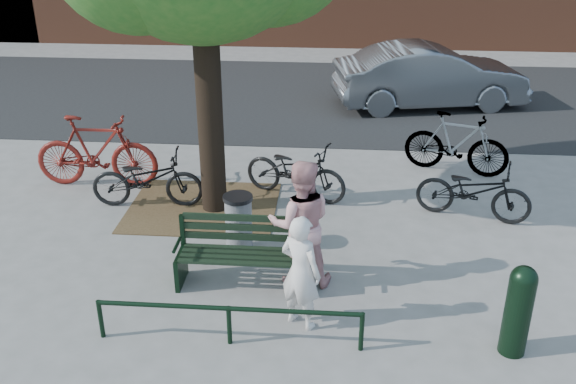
# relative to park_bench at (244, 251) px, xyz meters

# --- Properties ---
(ground) EXTENTS (90.00, 90.00, 0.00)m
(ground) POSITION_rel_park_bench_xyz_m (0.00, -0.08, -0.48)
(ground) COLOR gray
(ground) RESTS_ON ground
(dirt_pit) EXTENTS (2.40, 2.00, 0.02)m
(dirt_pit) POSITION_rel_park_bench_xyz_m (-1.00, 2.12, -0.47)
(dirt_pit) COLOR brown
(dirt_pit) RESTS_ON ground
(road) EXTENTS (40.00, 7.00, 0.01)m
(road) POSITION_rel_park_bench_xyz_m (0.00, 8.42, -0.47)
(road) COLOR black
(road) RESTS_ON ground
(park_bench) EXTENTS (1.74, 0.54, 0.97)m
(park_bench) POSITION_rel_park_bench_xyz_m (0.00, 0.00, 0.00)
(park_bench) COLOR black
(park_bench) RESTS_ON ground
(guard_railing) EXTENTS (3.06, 0.06, 0.51)m
(guard_railing) POSITION_rel_park_bench_xyz_m (0.00, -1.28, -0.08)
(guard_railing) COLOR black
(guard_railing) RESTS_ON ground
(person_left) EXTENTS (0.63, 0.57, 1.45)m
(person_left) POSITION_rel_park_bench_xyz_m (0.78, -0.85, 0.25)
(person_left) COLOR silver
(person_left) RESTS_ON ground
(person_right) EXTENTS (0.91, 0.74, 1.74)m
(person_right) POSITION_rel_park_bench_xyz_m (0.73, 0.07, 0.39)
(person_right) COLOR #CE8E8E
(person_right) RESTS_ON ground
(bollard) EXTENTS (0.30, 0.30, 1.12)m
(bollard) POSITION_rel_park_bench_xyz_m (3.20, -1.17, 0.12)
(bollard) COLOR black
(bollard) RESTS_ON ground
(litter_bin) EXTENTS (0.42, 0.42, 0.86)m
(litter_bin) POSITION_rel_park_bench_xyz_m (-0.20, 0.84, -0.04)
(litter_bin) COLOR gray
(litter_bin) RESTS_ON ground
(bicycle_a) EXTENTS (1.85, 0.76, 0.95)m
(bicycle_a) POSITION_rel_park_bench_xyz_m (-1.89, 2.14, -0.00)
(bicycle_a) COLOR black
(bicycle_a) RESTS_ON ground
(bicycle_b) EXTENTS (2.15, 0.63, 1.29)m
(bicycle_b) POSITION_rel_park_bench_xyz_m (-2.98, 2.84, 0.16)
(bicycle_b) COLOR #5F130D
(bicycle_b) RESTS_ON ground
(bicycle_c) EXTENTS (1.93, 1.26, 0.96)m
(bicycle_c) POSITION_rel_park_bench_xyz_m (0.49, 2.67, 0.00)
(bicycle_c) COLOR black
(bicycle_c) RESTS_ON ground
(bicycle_d) EXTENTS (1.95, 1.10, 1.13)m
(bicycle_d) POSITION_rel_park_bench_xyz_m (3.33, 3.93, 0.09)
(bicycle_d) COLOR gray
(bicycle_d) RESTS_ON ground
(bicycle_e) EXTENTS (1.87, 1.07, 0.93)m
(bicycle_e) POSITION_rel_park_bench_xyz_m (3.32, 2.12, -0.01)
(bicycle_e) COLOR black
(bicycle_e) RESTS_ON ground
(parked_car) EXTENTS (4.69, 2.42, 1.47)m
(parked_car) POSITION_rel_park_bench_xyz_m (3.31, 7.90, 0.26)
(parked_car) COLOR slate
(parked_car) RESTS_ON ground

